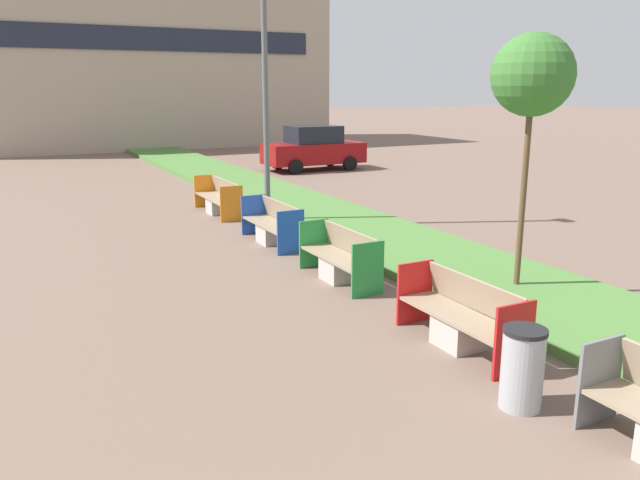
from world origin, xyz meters
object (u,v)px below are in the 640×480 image
Objects in this scene: litter_bin at (522,368)px; street_lamp_post at (264,32)px; bench_red_frame at (461,321)px; parked_car_distant at (314,148)px; bench_orange_frame at (219,200)px; bench_blue_frame at (273,227)px; sapling_tree_near at (533,77)px; bench_green_frame at (340,261)px.

street_lamp_post is at bearing 83.51° from litter_bin.
parked_car_distant is (6.56, 17.43, 0.55)m from bench_red_frame.
bench_orange_frame is at bearing -132.16° from parked_car_distant.
bench_blue_frame is 0.25× the size of street_lamp_post.
street_lamp_post is 2.02× the size of sapling_tree_near.
bench_blue_frame is (0.00, 6.50, 0.00)m from bench_red_frame.
bench_orange_frame is at bearing 106.43° from street_lamp_post.
bench_red_frame is 0.87× the size of bench_orange_frame.
parked_car_distant is at bearing 47.41° from bench_orange_frame.
litter_bin is at bearing -95.82° from bench_green_frame.
street_lamp_post is (0.61, 8.24, 4.35)m from bench_red_frame.
litter_bin is (-0.51, -1.62, 0.10)m from bench_red_frame.
sapling_tree_near reaches higher than litter_bin.
bench_blue_frame is 0.50× the size of sapling_tree_near.
sapling_tree_near is at bearing 29.54° from bench_red_frame.
bench_blue_frame is 6.54m from sapling_tree_near.
litter_bin is 10.80m from street_lamp_post.
sapling_tree_near is (2.29, 1.30, 3.24)m from bench_red_frame.
sapling_tree_near is at bearing -104.39° from parked_car_distant.
parked_car_distant is at bearing 57.11° from street_lamp_post.
bench_orange_frame is at bearing 87.54° from litter_bin.
bench_orange_frame is 0.57× the size of parked_car_distant.
parked_car_distant reaches higher than bench_red_frame.
bench_blue_frame is 8.14m from litter_bin.
bench_red_frame is 4.17m from sapling_tree_near.
bench_green_frame is at bearing 90.01° from bench_red_frame.
bench_orange_frame is (0.00, 10.30, 0.01)m from bench_red_frame.
bench_red_frame is at bearing -110.19° from parked_car_distant.
bench_orange_frame is at bearing 89.97° from bench_green_frame.
bench_orange_frame is 9.70m from parked_car_distant.
bench_orange_frame is at bearing 89.98° from bench_red_frame.
bench_blue_frame is 2.33× the size of litter_bin.
bench_blue_frame is 3.81m from bench_orange_frame.
bench_red_frame is at bearing -150.46° from sapling_tree_near.
street_lamp_post reaches higher than sapling_tree_near.
bench_red_frame is 10.30m from bench_orange_frame.
bench_red_frame is at bearing 72.62° from litter_bin.
street_lamp_post reaches higher than bench_red_frame.
bench_orange_frame is (0.00, 6.94, 0.01)m from bench_green_frame.
sapling_tree_near is (2.80, 2.92, 3.14)m from litter_bin.
parked_car_distant is at bearing 75.19° from sapling_tree_near.
bench_blue_frame is 0.51× the size of parked_car_distant.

